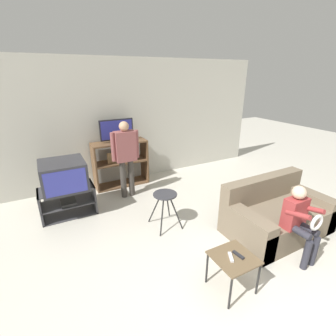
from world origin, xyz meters
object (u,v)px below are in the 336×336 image
at_px(remote_control_black, 238,255).
at_px(person_seated_child, 300,218).
at_px(tv_stand, 68,202).
at_px(television_main, 63,175).
at_px(snack_table, 233,261).
at_px(remote_control_white, 231,257).
at_px(media_shelf, 121,163).
at_px(person_standing_adult, 126,153).
at_px(television_flat, 117,131).
at_px(folding_stool, 165,199).
at_px(couch, 276,215).

bearing_deg(remote_control_black, person_seated_child, -5.02).
relative_size(tv_stand, television_main, 1.28).
height_order(snack_table, remote_control_white, remote_control_white).
xyz_separation_m(television_main, remote_control_white, (1.36, -2.48, -0.29)).
bearing_deg(media_shelf, person_standing_adult, -95.55).
bearing_deg(television_flat, tv_stand, -146.08).
distance_m(television_flat, remote_control_white, 3.36).
bearing_deg(folding_stool, television_main, 141.20).
xyz_separation_m(media_shelf, snack_table, (0.22, -3.26, -0.11)).
bearing_deg(person_standing_adult, couch, -53.11).
height_order(television_flat, couch, television_flat).
bearing_deg(television_main, person_seated_child, -44.75).
height_order(television_main, remote_control_black, television_main).
bearing_deg(media_shelf, remote_control_black, -85.25).
bearing_deg(remote_control_black, television_flat, 88.40).
bearing_deg(snack_table, remote_control_black, -8.27).
bearing_deg(person_standing_adult, media_shelf, 84.45).
bearing_deg(remote_control_white, media_shelf, 122.44).
relative_size(snack_table, couch, 0.28).
bearing_deg(couch, folding_stool, 147.81).
xyz_separation_m(remote_control_black, couch, (1.29, 0.54, -0.18)).
bearing_deg(person_standing_adult, television_flat, 86.77).
relative_size(tv_stand, snack_table, 2.00).
height_order(television_flat, remote_control_white, television_flat).
bearing_deg(snack_table, television_main, 119.37).
xyz_separation_m(person_standing_adult, person_seated_child, (1.36, -2.66, -0.31)).
distance_m(folding_stool, remote_control_white, 1.43).
bearing_deg(television_main, folding_stool, -38.80).
relative_size(media_shelf, television_flat, 1.64).
height_order(snack_table, couch, couch).
bearing_deg(television_main, remote_control_white, -61.28).
height_order(remote_control_white, couch, couch).
bearing_deg(person_standing_adult, television_main, -170.21).
relative_size(television_flat, person_seated_child, 0.69).
distance_m(television_main, remote_control_black, 2.91).
relative_size(remote_control_black, remote_control_white, 1.00).
height_order(remote_control_black, person_seated_child, person_seated_child).
distance_m(television_main, couch, 3.40).
distance_m(television_main, person_standing_adult, 1.16).
height_order(tv_stand, person_standing_adult, person_standing_adult).
bearing_deg(television_main, remote_control_black, -59.76).
bearing_deg(person_seated_child, television_flat, 112.16).
bearing_deg(tv_stand, person_standing_adult, 9.33).
bearing_deg(couch, television_flat, 119.93).
height_order(television_main, television_flat, television_flat).
bearing_deg(person_standing_adult, remote_control_white, -85.04).
height_order(remote_control_black, remote_control_white, same).
relative_size(television_main, snack_table, 1.56).
bearing_deg(television_main, person_standing_adult, 9.79).
height_order(tv_stand, television_main, television_main).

